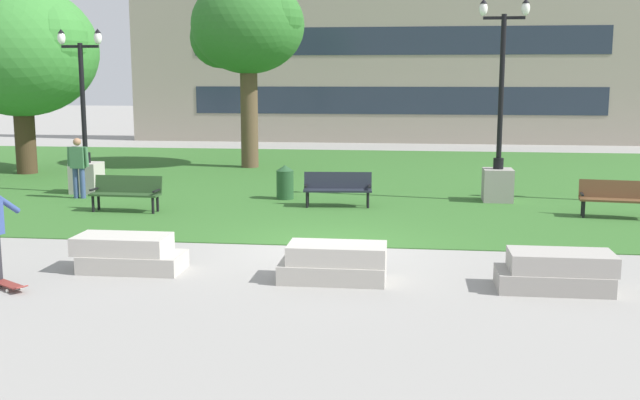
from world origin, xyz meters
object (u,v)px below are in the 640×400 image
park_bench_near_right (338,187)px  person_bystander_near_lawn (78,164)px  concrete_block_right (557,272)px  park_bench_near_left (618,197)px  park_bench_far_left (127,191)px  concrete_block_center (128,254)px  lamp_post_center (86,160)px  skateboard (7,284)px  trash_bin (285,182)px  lamp_post_right (498,162)px  concrete_block_left (335,263)px

park_bench_near_right → person_bystander_near_lawn: (-7.40, 0.43, 0.44)m
concrete_block_right → park_bench_near_left: 7.12m
park_bench_far_left → concrete_block_center: bearing=-68.5°
park_bench_near_left → lamp_post_center: 14.73m
concrete_block_center → concrete_block_right: same height
concrete_block_right → skateboard: size_ratio=1.91×
concrete_block_center → lamp_post_center: size_ratio=0.40×
skateboard → trash_bin: (3.03, 9.41, 0.42)m
concrete_block_center → lamp_post_right: size_ratio=0.35×
concrete_block_center → concrete_block_left: 3.74m
concrete_block_left → park_bench_near_right: bearing=95.3°
park_bench_far_left → lamp_post_right: (9.60, 2.73, 0.58)m
skateboard → park_bench_near_right: bearing=61.1°
lamp_post_center → park_bench_near_left: bearing=-8.4°
concrete_block_right → person_bystander_near_lawn: bearing=146.3°
concrete_block_left → park_bench_near_left: 9.03m
lamp_post_center → lamp_post_right: 11.92m
concrete_block_center → park_bench_far_left: bearing=111.5°
park_bench_near_left → person_bystander_near_lawn: person_bystander_near_lawn is taller
park_bench_near_right → trash_bin: 1.89m
skateboard → trash_bin: size_ratio=1.00×
trash_bin → concrete_block_center: bearing=-100.4°
concrete_block_left → concrete_block_center: bearing=176.5°
concrete_block_left → person_bystander_near_lawn: bearing=136.4°
skateboard → park_bench_near_right: 9.58m
trash_bin → person_bystander_near_lawn: 5.86m
concrete_block_center → park_bench_far_left: park_bench_far_left is taller
concrete_block_center → trash_bin: trash_bin is taller
concrete_block_center → park_bench_far_left: (-2.23, 5.64, 0.23)m
skateboard → lamp_post_center: lamp_post_center is taller
lamp_post_right → trash_bin: 5.94m
trash_bin → person_bystander_near_lawn: bearing=-174.2°
park_bench_near_left → park_bench_far_left: bearing=-177.1°
concrete_block_right → trash_bin: bearing=125.1°
concrete_block_center → concrete_block_left: size_ratio=1.06×
skateboard → person_bystander_near_lawn: 9.29m
skateboard → park_bench_far_left: (-0.68, 7.01, 0.45)m
park_bench_far_left → lamp_post_right: bearing=15.9°
concrete_block_left → park_bench_far_left: size_ratio=0.99×
concrete_block_center → person_bystander_near_lawn: 8.64m
park_bench_far_left → park_bench_near_right: bearing=14.5°
concrete_block_right → park_bench_near_left: (2.65, 6.61, 0.23)m
concrete_block_left → trash_bin: 8.57m
concrete_block_right → park_bench_near_left: park_bench_near_left is taller
park_bench_near_left → person_bystander_near_lawn: (-14.35, 1.19, 0.44)m
park_bench_near_right → person_bystander_near_lawn: size_ratio=1.07×
concrete_block_left → park_bench_far_left: bearing=135.5°
skateboard → trash_bin: trash_bin is taller
concrete_block_right → trash_bin: trash_bin is taller
park_bench_near_left → park_bench_near_right: (-6.95, 0.76, 0.00)m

